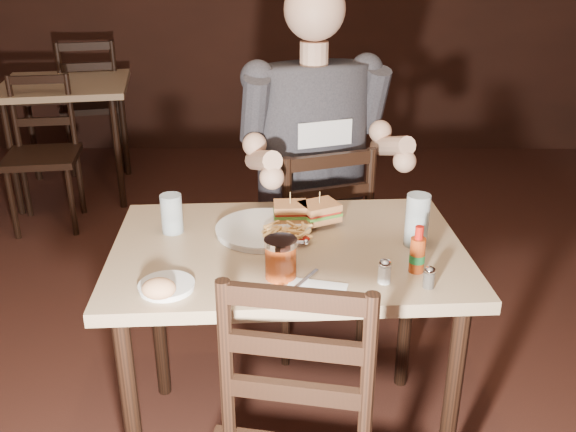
{
  "coord_description": "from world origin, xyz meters",
  "views": [
    {
      "loc": [
        0.24,
        -1.67,
        1.65
      ],
      "look_at": [
        0.24,
        0.16,
        0.85
      ],
      "focal_mm": 40.0,
      "sensor_mm": 36.0,
      "label": 1
    }
  ],
  "objects_px": {
    "main_table": "(288,272)",
    "glass_left": "(172,214)",
    "hot_sauce": "(418,249)",
    "bg_chair_far": "(93,104)",
    "syrup_dispenser": "(281,258)",
    "diner": "(317,122)",
    "glass_right": "(417,220)",
    "chair_far": "(310,243)",
    "side_plate": "(167,287)",
    "bg_chair_near": "(42,156)",
    "bg_table": "(66,96)",
    "dinner_plate": "(263,231)"
  },
  "relations": [
    {
      "from": "bg_chair_near",
      "to": "syrup_dispenser",
      "type": "relative_size",
      "value": 7.57
    },
    {
      "from": "main_table",
      "to": "bg_chair_far",
      "type": "distance_m",
      "value": 3.29
    },
    {
      "from": "main_table",
      "to": "side_plate",
      "type": "bearing_deg",
      "value": -141.41
    },
    {
      "from": "bg_chair_near",
      "to": "diner",
      "type": "relative_size",
      "value": 0.85
    },
    {
      "from": "syrup_dispenser",
      "to": "dinner_plate",
      "type": "bearing_deg",
      "value": 98.32
    },
    {
      "from": "chair_far",
      "to": "side_plate",
      "type": "bearing_deg",
      "value": 45.89
    },
    {
      "from": "bg_table",
      "to": "glass_left",
      "type": "distance_m",
      "value": 2.54
    },
    {
      "from": "chair_far",
      "to": "glass_left",
      "type": "height_order",
      "value": "chair_far"
    },
    {
      "from": "chair_far",
      "to": "syrup_dispenser",
      "type": "height_order",
      "value": "chair_far"
    },
    {
      "from": "diner",
      "to": "glass_right",
      "type": "distance_m",
      "value": 0.68
    },
    {
      "from": "diner",
      "to": "hot_sauce",
      "type": "distance_m",
      "value": 0.83
    },
    {
      "from": "main_table",
      "to": "glass_left",
      "type": "height_order",
      "value": "glass_left"
    },
    {
      "from": "main_table",
      "to": "syrup_dispenser",
      "type": "relative_size",
      "value": 9.56
    },
    {
      "from": "chair_far",
      "to": "glass_left",
      "type": "bearing_deg",
      "value": 30.5
    },
    {
      "from": "diner",
      "to": "glass_right",
      "type": "xyz_separation_m",
      "value": [
        0.29,
        -0.6,
        -0.14
      ]
    },
    {
      "from": "glass_left",
      "to": "hot_sauce",
      "type": "bearing_deg",
      "value": -19.62
    },
    {
      "from": "syrup_dispenser",
      "to": "glass_right",
      "type": "bearing_deg",
      "value": 23.06
    },
    {
      "from": "dinner_plate",
      "to": "hot_sauce",
      "type": "bearing_deg",
      "value": -29.62
    },
    {
      "from": "dinner_plate",
      "to": "glass_right",
      "type": "height_order",
      "value": "glass_right"
    },
    {
      "from": "syrup_dispenser",
      "to": "side_plate",
      "type": "xyz_separation_m",
      "value": [
        -0.31,
        -0.07,
        -0.05
      ]
    },
    {
      "from": "bg_table",
      "to": "diner",
      "type": "relative_size",
      "value": 0.89
    },
    {
      "from": "glass_right",
      "to": "side_plate",
      "type": "bearing_deg",
      "value": -159.18
    },
    {
      "from": "bg_chair_near",
      "to": "side_plate",
      "type": "distance_m",
      "value": 2.42
    },
    {
      "from": "side_plate",
      "to": "bg_chair_far",
      "type": "bearing_deg",
      "value": 109.57
    },
    {
      "from": "bg_chair_near",
      "to": "dinner_plate",
      "type": "distance_m",
      "value": 2.26
    },
    {
      "from": "glass_left",
      "to": "side_plate",
      "type": "distance_m",
      "value": 0.37
    },
    {
      "from": "bg_chair_far",
      "to": "diner",
      "type": "distance_m",
      "value": 2.86
    },
    {
      "from": "glass_left",
      "to": "bg_chair_far",
      "type": "bearing_deg",
      "value": 111.1
    },
    {
      "from": "hot_sauce",
      "to": "bg_chair_far",
      "type": "bearing_deg",
      "value": 120.61
    },
    {
      "from": "dinner_plate",
      "to": "hot_sauce",
      "type": "height_order",
      "value": "hot_sauce"
    },
    {
      "from": "main_table",
      "to": "hot_sauce",
      "type": "distance_m",
      "value": 0.43
    },
    {
      "from": "chair_far",
      "to": "diner",
      "type": "height_order",
      "value": "diner"
    },
    {
      "from": "chair_far",
      "to": "diner",
      "type": "bearing_deg",
      "value": 90.0
    },
    {
      "from": "diner",
      "to": "side_plate",
      "type": "distance_m",
      "value": 1.0
    },
    {
      "from": "bg_table",
      "to": "glass_right",
      "type": "distance_m",
      "value": 3.03
    },
    {
      "from": "main_table",
      "to": "glass_left",
      "type": "bearing_deg",
      "value": 164.43
    },
    {
      "from": "chair_far",
      "to": "glass_right",
      "type": "height_order",
      "value": "glass_right"
    },
    {
      "from": "hot_sauce",
      "to": "syrup_dispenser",
      "type": "height_order",
      "value": "hot_sauce"
    },
    {
      "from": "main_table",
      "to": "side_plate",
      "type": "relative_size",
      "value": 7.54
    },
    {
      "from": "chair_far",
      "to": "bg_chair_near",
      "type": "distance_m",
      "value": 1.96
    },
    {
      "from": "chair_far",
      "to": "dinner_plate",
      "type": "bearing_deg",
      "value": 53.52
    },
    {
      "from": "diner",
      "to": "glass_left",
      "type": "height_order",
      "value": "diner"
    },
    {
      "from": "glass_right",
      "to": "hot_sauce",
      "type": "bearing_deg",
      "value": -99.31
    },
    {
      "from": "bg_chair_far",
      "to": "side_plate",
      "type": "xyz_separation_m",
      "value": [
        1.14,
        -3.2,
        0.29
      ]
    },
    {
      "from": "diner",
      "to": "chair_far",
      "type": "bearing_deg",
      "value": 90.0
    },
    {
      "from": "main_table",
      "to": "chair_far",
      "type": "relative_size",
      "value": 1.23
    },
    {
      "from": "bg_table",
      "to": "glass_left",
      "type": "height_order",
      "value": "glass_left"
    },
    {
      "from": "bg_chair_near",
      "to": "side_plate",
      "type": "relative_size",
      "value": 5.98
    },
    {
      "from": "side_plate",
      "to": "dinner_plate",
      "type": "bearing_deg",
      "value": 55.1
    },
    {
      "from": "bg_chair_near",
      "to": "syrup_dispenser",
      "type": "height_order",
      "value": "bg_chair_near"
    }
  ]
}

